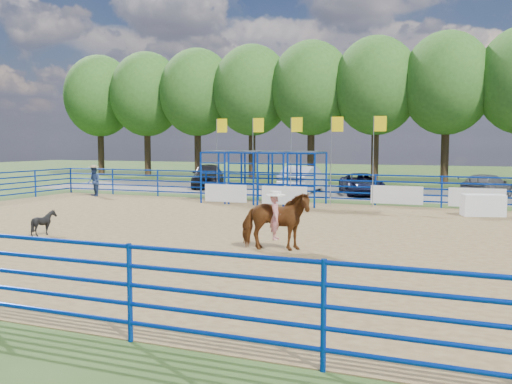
{
  "coord_description": "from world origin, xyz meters",
  "views": [
    {
      "loc": [
        7.93,
        -17.05,
        3.01
      ],
      "look_at": [
        0.56,
        1.0,
        1.3
      ],
      "focal_mm": 40.0,
      "sensor_mm": 36.0,
      "label": 1
    }
  ],
  "objects_px": {
    "calf": "(44,223)",
    "car_b": "(304,179)",
    "car_c": "(361,184)",
    "horse_and_rider": "(275,219)",
    "car_d": "(486,186)",
    "spectator_cowboy": "(94,181)",
    "announcer_table": "(483,205)",
    "car_a": "(208,175)"
  },
  "relations": [
    {
      "from": "calf",
      "to": "car_b",
      "type": "relative_size",
      "value": 0.17
    },
    {
      "from": "car_c",
      "to": "calf",
      "type": "bearing_deg",
      "value": -132.16
    },
    {
      "from": "horse_and_rider",
      "to": "car_d",
      "type": "relative_size",
      "value": 0.51
    },
    {
      "from": "spectator_cowboy",
      "to": "car_d",
      "type": "height_order",
      "value": "spectator_cowboy"
    },
    {
      "from": "horse_and_rider",
      "to": "car_b",
      "type": "xyz_separation_m",
      "value": [
        -4.79,
        17.82,
        -0.09
      ]
    },
    {
      "from": "calf",
      "to": "car_b",
      "type": "height_order",
      "value": "car_b"
    },
    {
      "from": "horse_and_rider",
      "to": "calf",
      "type": "height_order",
      "value": "horse_and_rider"
    },
    {
      "from": "announcer_table",
      "to": "calf",
      "type": "relative_size",
      "value": 2.02
    },
    {
      "from": "announcer_table",
      "to": "car_c",
      "type": "distance_m",
      "value": 9.97
    },
    {
      "from": "car_a",
      "to": "car_d",
      "type": "distance_m",
      "value": 17.07
    },
    {
      "from": "car_a",
      "to": "car_c",
      "type": "height_order",
      "value": "car_a"
    },
    {
      "from": "horse_and_rider",
      "to": "spectator_cowboy",
      "type": "relative_size",
      "value": 1.33
    },
    {
      "from": "car_b",
      "to": "calf",
      "type": "bearing_deg",
      "value": 81.19
    },
    {
      "from": "car_b",
      "to": "car_d",
      "type": "relative_size",
      "value": 1.08
    },
    {
      "from": "car_c",
      "to": "spectator_cowboy",
      "type": "bearing_deg",
      "value": -176.43
    },
    {
      "from": "car_c",
      "to": "car_b",
      "type": "bearing_deg",
      "value": 155.36
    },
    {
      "from": "horse_and_rider",
      "to": "car_d",
      "type": "height_order",
      "value": "horse_and_rider"
    },
    {
      "from": "announcer_table",
      "to": "car_c",
      "type": "relative_size",
      "value": 0.37
    },
    {
      "from": "car_b",
      "to": "car_d",
      "type": "xyz_separation_m",
      "value": [
        10.12,
        0.31,
        -0.15
      ]
    },
    {
      "from": "car_b",
      "to": "car_c",
      "type": "height_order",
      "value": "car_b"
    },
    {
      "from": "car_b",
      "to": "spectator_cowboy",
      "type": "bearing_deg",
      "value": 34.39
    },
    {
      "from": "car_a",
      "to": "car_c",
      "type": "bearing_deg",
      "value": -29.24
    },
    {
      "from": "horse_and_rider",
      "to": "car_d",
      "type": "xyz_separation_m",
      "value": [
        5.33,
        18.13,
        -0.24
      ]
    },
    {
      "from": "announcer_table",
      "to": "horse_and_rider",
      "type": "xyz_separation_m",
      "value": [
        -5.24,
        -10.15,
        0.44
      ]
    },
    {
      "from": "calf",
      "to": "spectator_cowboy",
      "type": "bearing_deg",
      "value": -2.09
    },
    {
      "from": "car_b",
      "to": "car_d",
      "type": "distance_m",
      "value": 10.12
    },
    {
      "from": "calf",
      "to": "car_c",
      "type": "relative_size",
      "value": 0.18
    },
    {
      "from": "announcer_table",
      "to": "car_a",
      "type": "distance_m",
      "value": 19.1
    },
    {
      "from": "car_b",
      "to": "car_c",
      "type": "relative_size",
      "value": 1.09
    },
    {
      "from": "horse_and_rider",
      "to": "car_c",
      "type": "bearing_deg",
      "value": 94.18
    },
    {
      "from": "spectator_cowboy",
      "to": "announcer_table",
      "type": "bearing_deg",
      "value": -2.66
    },
    {
      "from": "horse_and_rider",
      "to": "car_d",
      "type": "bearing_deg",
      "value": 73.63
    },
    {
      "from": "spectator_cowboy",
      "to": "car_d",
      "type": "xyz_separation_m",
      "value": [
        20.13,
        7.04,
        -0.22
      ]
    },
    {
      "from": "announcer_table",
      "to": "horse_and_rider",
      "type": "bearing_deg",
      "value": -117.3
    },
    {
      "from": "calf",
      "to": "car_c",
      "type": "height_order",
      "value": "car_c"
    },
    {
      "from": "announcer_table",
      "to": "spectator_cowboy",
      "type": "height_order",
      "value": "spectator_cowboy"
    },
    {
      "from": "announcer_table",
      "to": "calf",
      "type": "bearing_deg",
      "value": -140.94
    },
    {
      "from": "horse_and_rider",
      "to": "car_c",
      "type": "xyz_separation_m",
      "value": [
        -1.29,
        17.68,
        -0.27
      ]
    },
    {
      "from": "announcer_table",
      "to": "spectator_cowboy",
      "type": "distance_m",
      "value": 20.07
    },
    {
      "from": "car_a",
      "to": "car_d",
      "type": "height_order",
      "value": "car_a"
    },
    {
      "from": "spectator_cowboy",
      "to": "car_c",
      "type": "relative_size",
      "value": 0.38
    },
    {
      "from": "horse_and_rider",
      "to": "car_a",
      "type": "height_order",
      "value": "horse_and_rider"
    }
  ]
}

